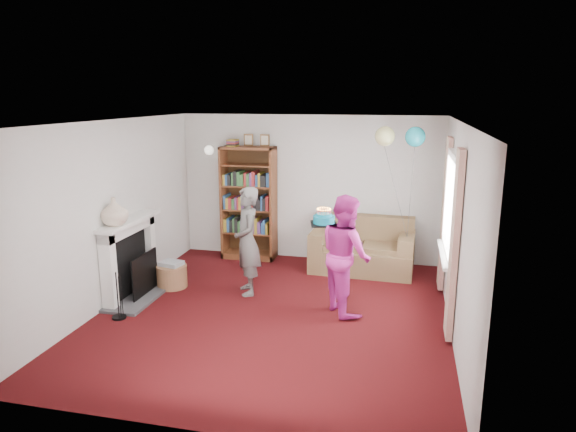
% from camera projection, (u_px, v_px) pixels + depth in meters
% --- Properties ---
extents(ground, '(5.00, 5.00, 0.00)m').
position_uv_depth(ground, '(273.00, 314.00, 6.77)').
color(ground, black).
rests_on(ground, ground).
extents(wall_back, '(4.50, 0.02, 2.50)m').
position_uv_depth(wall_back, '(309.00, 188.00, 8.87)').
color(wall_back, silver).
rests_on(wall_back, ground).
extents(wall_left, '(0.02, 5.00, 2.50)m').
position_uv_depth(wall_left, '(111.00, 213.00, 6.98)').
color(wall_left, silver).
rests_on(wall_left, ground).
extents(wall_right, '(0.02, 5.00, 2.50)m').
position_uv_depth(wall_right, '(459.00, 232.00, 5.99)').
color(wall_right, silver).
rests_on(wall_right, ground).
extents(ceiling, '(4.50, 5.00, 0.01)m').
position_uv_depth(ceiling, '(271.00, 121.00, 6.20)').
color(ceiling, white).
rests_on(ceiling, wall_back).
extents(fireplace, '(0.55, 1.80, 1.12)m').
position_uv_depth(fireplace, '(134.00, 261.00, 7.29)').
color(fireplace, '#3F3F42').
rests_on(fireplace, ground).
extents(window_bay, '(0.14, 2.02, 2.20)m').
position_uv_depth(window_bay, '(450.00, 224.00, 6.59)').
color(window_bay, white).
rests_on(window_bay, ground).
extents(wall_sconce, '(0.16, 0.23, 0.16)m').
position_uv_depth(wall_sconce, '(209.00, 150.00, 8.97)').
color(wall_sconce, gold).
rests_on(wall_sconce, ground).
extents(bookcase, '(0.93, 0.42, 2.17)m').
position_uv_depth(bookcase, '(249.00, 204.00, 8.96)').
color(bookcase, '#472B14').
rests_on(bookcase, ground).
extents(sofa, '(1.64, 0.87, 0.87)m').
position_uv_depth(sofa, '(362.00, 250.00, 8.44)').
color(sofa, brown).
rests_on(sofa, ground).
extents(wicker_basket, '(0.45, 0.45, 0.40)m').
position_uv_depth(wicker_basket, '(172.00, 275.00, 7.69)').
color(wicker_basket, '#936644').
rests_on(wicker_basket, ground).
extents(person_striped, '(0.59, 0.68, 1.56)m').
position_uv_depth(person_striped, '(247.00, 241.00, 7.33)').
color(person_striped, black).
rests_on(person_striped, ground).
extents(person_magenta, '(0.91, 0.97, 1.58)m').
position_uv_depth(person_magenta, '(346.00, 254.00, 6.70)').
color(person_magenta, '#BE268A').
rests_on(person_magenta, ground).
extents(birthday_cake, '(0.34, 0.34, 0.22)m').
position_uv_depth(birthday_cake, '(324.00, 220.00, 6.88)').
color(birthday_cake, black).
rests_on(birthday_cake, ground).
extents(balloons, '(0.74, 0.30, 1.71)m').
position_uv_depth(balloons, '(400.00, 136.00, 7.59)').
color(balloons, '#3F3F3F').
rests_on(balloons, ground).
extents(mantel_vase, '(0.42, 0.42, 0.38)m').
position_uv_depth(mantel_vase, '(114.00, 211.00, 6.79)').
color(mantel_vase, beige).
rests_on(mantel_vase, fireplace).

